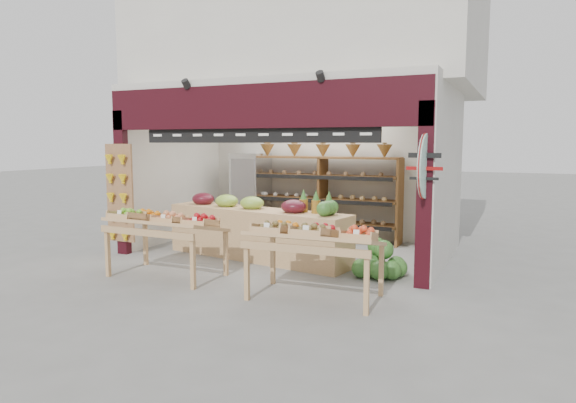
# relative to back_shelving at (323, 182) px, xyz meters

# --- Properties ---
(ground) EXTENTS (60.00, 60.00, 0.00)m
(ground) POSITION_rel_back_shelving_xyz_m (-0.13, -1.83, -1.24)
(ground) COLOR slate
(ground) RESTS_ON ground
(shop_structure) EXTENTS (6.36, 5.12, 5.40)m
(shop_structure) POSITION_rel_back_shelving_xyz_m (-0.13, -0.22, 2.68)
(shop_structure) COLOR beige
(shop_structure) RESTS_ON ground
(banana_board) EXTENTS (0.60, 0.15, 1.80)m
(banana_board) POSITION_rel_back_shelving_xyz_m (-2.86, -3.00, -0.13)
(banana_board) COLOR #956643
(banana_board) RESTS_ON ground
(gift_sign) EXTENTS (0.04, 0.93, 0.92)m
(gift_sign) POSITION_rel_back_shelving_xyz_m (2.62, -2.98, 0.51)
(gift_sign) COLOR silver
(gift_sign) RESTS_ON ground
(back_shelving) EXTENTS (3.35, 0.55, 2.04)m
(back_shelving) POSITION_rel_back_shelving_xyz_m (0.00, 0.00, 0.00)
(back_shelving) COLOR brown
(back_shelving) RESTS_ON ground
(refrigerator) EXTENTS (0.75, 0.75, 1.83)m
(refrigerator) POSITION_rel_back_shelving_xyz_m (-1.75, 0.01, -0.33)
(refrigerator) COLOR silver
(refrigerator) RESTS_ON ground
(cardboard_stack) EXTENTS (0.92, 0.66, 0.59)m
(cardboard_stack) POSITION_rel_back_shelving_xyz_m (-1.40, -1.22, -1.03)
(cardboard_stack) COLOR silver
(cardboard_stack) RESTS_ON ground
(mid_counter) EXTENTS (3.66, 1.31, 1.12)m
(mid_counter) POSITION_rel_back_shelving_xyz_m (-0.43, -2.23, -0.75)
(mid_counter) COLOR tan
(mid_counter) RESTS_ON ground
(display_table_left) EXTENTS (1.75, 1.00, 1.09)m
(display_table_left) POSITION_rel_back_shelving_xyz_m (-1.23, -3.81, -0.40)
(display_table_left) COLOR tan
(display_table_left) RESTS_ON ground
(display_table_right) EXTENTS (1.76, 1.03, 1.09)m
(display_table_right) POSITION_rel_back_shelving_xyz_m (1.33, -3.95, -0.39)
(display_table_right) COLOR tan
(display_table_right) RESTS_ON ground
(watermelon_pile) EXTENTS (0.80, 0.75, 0.57)m
(watermelon_pile) POSITION_rel_back_shelving_xyz_m (1.91, -2.52, -1.04)
(watermelon_pile) COLOR #1E4A18
(watermelon_pile) RESTS_ON ground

